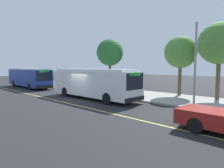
# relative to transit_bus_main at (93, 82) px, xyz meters

# --- Properties ---
(ground_plane) EXTENTS (120.00, 120.00, 0.00)m
(ground_plane) POSITION_rel_transit_bus_main_xyz_m (-0.53, -1.01, -1.62)
(ground_plane) COLOR #232326
(sidewalk_curb) EXTENTS (44.00, 6.40, 0.15)m
(sidewalk_curb) POSITION_rel_transit_bus_main_xyz_m (-0.53, 4.99, -1.54)
(sidewalk_curb) COLOR gray
(sidewalk_curb) RESTS_ON ground_plane
(lane_stripe_center) EXTENTS (36.00, 0.14, 0.01)m
(lane_stripe_center) POSITION_rel_transit_bus_main_xyz_m (-0.53, -3.21, -1.61)
(lane_stripe_center) COLOR #E0D64C
(lane_stripe_center) RESTS_ON ground_plane
(transit_bus_main) EXTENTS (10.64, 2.67, 2.95)m
(transit_bus_main) POSITION_rel_transit_bus_main_xyz_m (0.00, 0.00, 0.00)
(transit_bus_main) COLOR white
(transit_bus_main) RESTS_ON ground_plane
(transit_bus_second) EXTENTS (11.23, 2.92, 2.95)m
(transit_bus_second) POSITION_rel_transit_bus_main_xyz_m (-15.23, -0.09, 0.00)
(transit_bus_second) COLOR navy
(transit_bus_second) RESTS_ON ground_plane
(bus_shelter) EXTENTS (2.90, 1.60, 2.48)m
(bus_shelter) POSITION_rel_transit_bus_main_xyz_m (-0.02, 4.52, 0.30)
(bus_shelter) COLOR #333338
(bus_shelter) RESTS_ON sidewalk_curb
(waiting_bench) EXTENTS (1.60, 0.48, 0.95)m
(waiting_bench) POSITION_rel_transit_bus_main_xyz_m (0.19, 4.63, -0.98)
(waiting_bench) COLOR brown
(waiting_bench) RESTS_ON sidewalk_curb
(route_sign_post) EXTENTS (0.44, 0.08, 2.80)m
(route_sign_post) POSITION_rel_transit_bus_main_xyz_m (2.40, 2.57, 0.34)
(route_sign_post) COLOR #333338
(route_sign_post) RESTS_ON sidewalk_curb
(street_tree_near_shelter) EXTENTS (3.80, 3.80, 7.06)m
(street_tree_near_shelter) POSITION_rel_transit_bus_main_xyz_m (9.33, 7.22, 3.67)
(street_tree_near_shelter) COLOR brown
(street_tree_near_shelter) RESTS_ON sidewalk_curb
(street_tree_upstreet) EXTENTS (3.71, 3.71, 6.89)m
(street_tree_upstreet) POSITION_rel_transit_bus_main_xyz_m (-4.48, 6.87, 3.54)
(street_tree_upstreet) COLOR brown
(street_tree_upstreet) RESTS_ON sidewalk_curb
(street_tree_downstreet) EXTENTS (3.38, 3.38, 6.28)m
(street_tree_downstreet) POSITION_rel_transit_bus_main_xyz_m (5.50, 7.52, 3.09)
(street_tree_downstreet) COLOR brown
(street_tree_downstreet) RESTS_ON sidewalk_curb
(utility_pole) EXTENTS (0.16, 0.16, 6.40)m
(utility_pole) POSITION_rel_transit_bus_main_xyz_m (8.95, 2.79, 1.73)
(utility_pole) COLOR gray
(utility_pole) RESTS_ON sidewalk_curb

